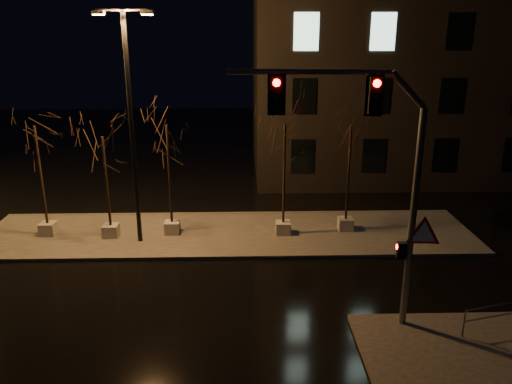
{
  "coord_description": "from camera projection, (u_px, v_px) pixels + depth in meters",
  "views": [
    {
      "loc": [
        0.66,
        -14.97,
        8.86
      ],
      "look_at": [
        1.17,
        3.7,
        2.8
      ],
      "focal_mm": 35.0,
      "sensor_mm": 36.0,
      "label": 1
    }
  ],
  "objects": [
    {
      "name": "ground",
      "position": [
        225.0,
        304.0,
        16.94
      ],
      "size": [
        90.0,
        90.0,
        0.0
      ],
      "primitive_type": "plane",
      "color": "black",
      "rests_on": "ground"
    },
    {
      "name": "median",
      "position": [
        229.0,
        234.0,
        22.63
      ],
      "size": [
        22.0,
        5.0,
        0.15
      ],
      "primitive_type": "cube",
      "color": "#42413B",
      "rests_on": "ground"
    },
    {
      "name": "sidewalk_corner",
      "position": [
        492.0,
        364.0,
        13.79
      ],
      "size": [
        7.0,
        5.0,
        0.15
      ],
      "primitive_type": "cube",
      "color": "#42413B",
      "rests_on": "ground"
    },
    {
      "name": "building",
      "position": [
        449.0,
        53.0,
        32.11
      ],
      "size": [
        25.0,
        12.0,
        15.0
      ],
      "primitive_type": "cube",
      "color": "black",
      "rests_on": "ground"
    },
    {
      "name": "tree_0",
      "position": [
        38.0,
        151.0,
        21.18
      ],
      "size": [
        1.8,
        1.8,
        5.04
      ],
      "color": "#ABA89F",
      "rests_on": "median"
    },
    {
      "name": "tree_1",
      "position": [
        104.0,
        160.0,
        21.05
      ],
      "size": [
        1.8,
        1.8,
        4.62
      ],
      "color": "#ABA89F",
      "rests_on": "median"
    },
    {
      "name": "tree_2",
      "position": [
        168.0,
        150.0,
        21.33
      ],
      "size": [
        1.8,
        1.8,
        5.05
      ],
      "color": "#ABA89F",
      "rests_on": "median"
    },
    {
      "name": "tree_3",
      "position": [
        285.0,
        149.0,
        21.26
      ],
      "size": [
        1.8,
        1.8,
        5.13
      ],
      "color": "#ABA89F",
      "rests_on": "median"
    },
    {
      "name": "tree_4",
      "position": [
        350.0,
        149.0,
        21.76
      ],
      "size": [
        1.8,
        1.8,
        4.95
      ],
      "color": "#ABA89F",
      "rests_on": "median"
    },
    {
      "name": "traffic_signal_mast",
      "position": [
        373.0,
        165.0,
        14.12
      ],
      "size": [
        6.3,
        0.7,
        7.72
      ],
      "rotation": [
        0.0,
        0.0,
        -0.09
      ],
      "color": "slate",
      "rests_on": "sidewalk_corner"
    },
    {
      "name": "streetlight_main",
      "position": [
        131.0,
        115.0,
        20.0
      ],
      "size": [
        2.38,
        0.52,
        9.51
      ],
      "rotation": [
        0.0,
        0.0,
        -0.11
      ],
      "color": "black",
      "rests_on": "median"
    },
    {
      "name": "guard_rail_a",
      "position": [
        493.0,
        314.0,
        14.98
      ],
      "size": [
        2.01,
        0.56,
        0.9
      ],
      "rotation": [
        0.0,
        0.0,
        0.26
      ],
      "color": "slate",
      "rests_on": "sidewalk_corner"
    }
  ]
}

